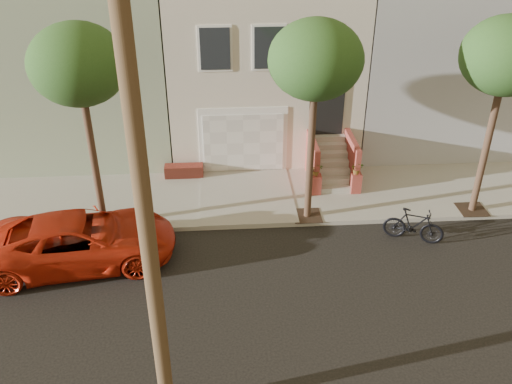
{
  "coord_description": "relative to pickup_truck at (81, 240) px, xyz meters",
  "views": [
    {
      "loc": [
        -1.69,
        -10.92,
        9.73
      ],
      "look_at": [
        -0.73,
        3.0,
        1.63
      ],
      "focal_mm": 38.37,
      "sensor_mm": 36.0,
      "label": 1
    }
  ],
  "objects": [
    {
      "name": "ground",
      "position": [
        5.79,
        -2.15,
        -0.74
      ],
      "size": [
        90.0,
        90.0,
        0.0
      ],
      "primitive_type": "plane",
      "color": "black",
      "rests_on": "ground"
    },
    {
      "name": "tree_right",
      "position": [
        12.29,
        1.75,
        4.51
      ],
      "size": [
        2.7,
        2.57,
        6.3
      ],
      "color": "#2D2116",
      "rests_on": "sidewalk"
    },
    {
      "name": "tree_mid",
      "position": [
        6.79,
        1.75,
        4.51
      ],
      "size": [
        2.7,
        2.57,
        6.3
      ],
      "color": "#2D2116",
      "rests_on": "sidewalk"
    },
    {
      "name": "house_row",
      "position": [
        5.79,
        9.04,
        2.9
      ],
      "size": [
        33.1,
        11.7,
        7.0
      ],
      "color": "beige",
      "rests_on": "sidewalk"
    },
    {
      "name": "sidewalk",
      "position": [
        5.79,
        3.2,
        -0.67
      ],
      "size": [
        40.0,
        3.7,
        0.15
      ],
      "primitive_type": "cube",
      "color": "gray",
      "rests_on": "ground"
    },
    {
      "name": "motorcycle",
      "position": [
        9.83,
        0.39,
        -0.2
      ],
      "size": [
        1.87,
        1.17,
        1.09
      ],
      "primitive_type": "imported",
      "rotation": [
        0.0,
        0.0,
        1.18
      ],
      "color": "black",
      "rests_on": "ground"
    },
    {
      "name": "tree_left",
      "position": [
        0.29,
        1.75,
        4.51
      ],
      "size": [
        2.7,
        2.57,
        6.3
      ],
      "color": "#2D2116",
      "rests_on": "sidewalk"
    },
    {
      "name": "pickup_truck",
      "position": [
        0.0,
        0.0,
        0.0
      ],
      "size": [
        5.61,
        3.13,
        1.48
      ],
      "primitive_type": "imported",
      "rotation": [
        0.0,
        0.0,
        1.7
      ],
      "color": "#B5240F",
      "rests_on": "ground"
    }
  ]
}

